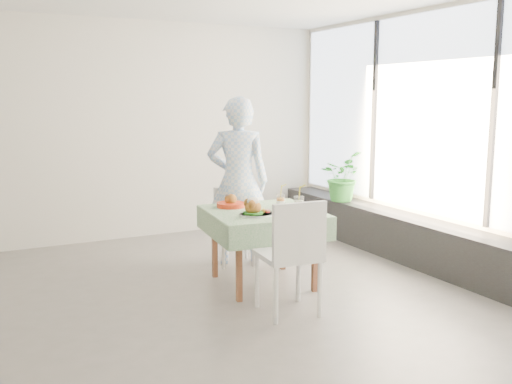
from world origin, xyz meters
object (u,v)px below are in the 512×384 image
cafe_table (263,239)px  juice_cup_orange (280,201)px  chair_near (289,278)px  main_dish (255,210)px  potted_plant (341,176)px  chair_far (235,241)px  diner (238,181)px

cafe_table → juice_cup_orange: juice_cup_orange is taller
chair_near → main_dish: size_ratio=2.91×
main_dish → potted_plant: size_ratio=0.53×
chair_far → juice_cup_orange: 0.92m
cafe_table → potted_plant: potted_plant is taller
cafe_table → potted_plant: 2.16m
cafe_table → chair_near: (-0.16, -0.78, -0.15)m
chair_near → diner: 1.69m
chair_near → main_dish: bearing=91.9°
main_dish → juice_cup_orange: bearing=30.7°
chair_far → diner: size_ratio=0.45×
diner → main_dish: bearing=101.2°
chair_near → potted_plant: bearing=45.7°
cafe_table → chair_near: 0.81m
main_dish → potted_plant: 2.38m
diner → main_dish: 1.00m
chair_near → diner: size_ratio=0.54×
potted_plant → diner: bearing=-166.0°
juice_cup_orange → potted_plant: 1.90m
cafe_table → chair_near: chair_near is taller
cafe_table → potted_plant: bearing=34.0°
chair_far → main_dish: bearing=-103.7°
main_dish → chair_far: bearing=76.3°
main_dish → potted_plant: (1.94, 1.37, 0.02)m
chair_near → cafe_table: bearing=78.5°
chair_far → main_dish: 1.12m
juice_cup_orange → potted_plant: bearing=36.3°
chair_far → main_dish: (-0.23, -0.96, 0.54)m
cafe_table → chair_far: size_ratio=1.37×
chair_far → potted_plant: 1.85m
chair_far → chair_near: 1.57m
cafe_table → main_dish: main_dish is taller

